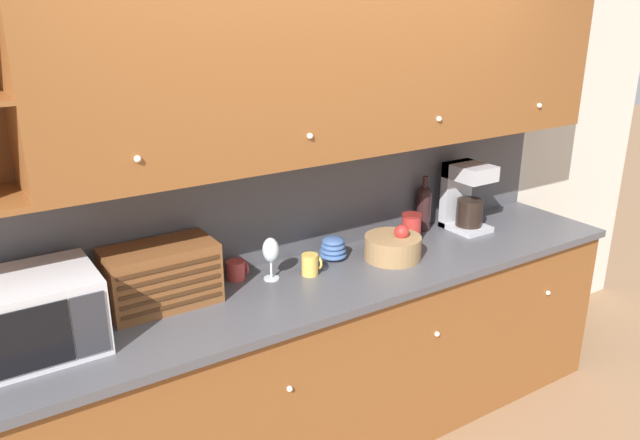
{
  "coord_description": "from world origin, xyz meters",
  "views": [
    {
      "loc": [
        -1.54,
        -2.59,
        2.21
      ],
      "look_at": [
        0.0,
        -0.22,
        1.21
      ],
      "focal_mm": 35.0,
      "sensor_mm": 36.0,
      "label": 1
    }
  ],
  "objects_px": {
    "mug": "(311,264)",
    "coffee_maker": "(465,195)",
    "wine_glass": "(271,251)",
    "microwave": "(23,317)",
    "bowl_stack_on_counter": "(333,249)",
    "storage_canister": "(411,228)",
    "fruit_basket": "(393,247)",
    "bread_box": "(161,276)",
    "mug_blue_second": "(236,270)",
    "wine_bottle": "(424,206)"
  },
  "relations": [
    {
      "from": "fruit_basket",
      "to": "wine_bottle",
      "type": "relative_size",
      "value": 0.91
    },
    {
      "from": "bread_box",
      "to": "wine_glass",
      "type": "height_order",
      "value": "bread_box"
    },
    {
      "from": "bread_box",
      "to": "mug_blue_second",
      "type": "distance_m",
      "value": 0.4
    },
    {
      "from": "mug",
      "to": "storage_canister",
      "type": "xyz_separation_m",
      "value": [
        0.7,
        0.07,
        0.03
      ]
    },
    {
      "from": "wine_glass",
      "to": "bowl_stack_on_counter",
      "type": "xyz_separation_m",
      "value": [
        0.39,
        0.04,
        -0.09
      ]
    },
    {
      "from": "mug_blue_second",
      "to": "bowl_stack_on_counter",
      "type": "distance_m",
      "value": 0.53
    },
    {
      "from": "fruit_basket",
      "to": "wine_bottle",
      "type": "xyz_separation_m",
      "value": [
        0.42,
        0.24,
        0.08
      ]
    },
    {
      "from": "bowl_stack_on_counter",
      "to": "microwave",
      "type": "bearing_deg",
      "value": -175.3
    },
    {
      "from": "bread_box",
      "to": "storage_canister",
      "type": "relative_size",
      "value": 2.98
    },
    {
      "from": "bread_box",
      "to": "fruit_basket",
      "type": "relative_size",
      "value": 1.62
    },
    {
      "from": "storage_canister",
      "to": "coffee_maker",
      "type": "bearing_deg",
      "value": 0.0
    },
    {
      "from": "mug_blue_second",
      "to": "wine_glass",
      "type": "relative_size",
      "value": 0.49
    },
    {
      "from": "bowl_stack_on_counter",
      "to": "storage_canister",
      "type": "distance_m",
      "value": 0.5
    },
    {
      "from": "wine_glass",
      "to": "coffee_maker",
      "type": "xyz_separation_m",
      "value": [
        1.28,
        0.01,
        0.06
      ]
    },
    {
      "from": "bread_box",
      "to": "fruit_basket",
      "type": "xyz_separation_m",
      "value": [
        1.17,
        -0.15,
        -0.07
      ]
    },
    {
      "from": "mug",
      "to": "fruit_basket",
      "type": "xyz_separation_m",
      "value": [
        0.46,
        -0.06,
        0.01
      ]
    },
    {
      "from": "mug",
      "to": "bowl_stack_on_counter",
      "type": "distance_m",
      "value": 0.23
    },
    {
      "from": "wine_glass",
      "to": "wine_bottle",
      "type": "relative_size",
      "value": 0.66
    },
    {
      "from": "microwave",
      "to": "mug",
      "type": "height_order",
      "value": "microwave"
    },
    {
      "from": "bread_box",
      "to": "mug",
      "type": "distance_m",
      "value": 0.72
    },
    {
      "from": "mug",
      "to": "wine_glass",
      "type": "bearing_deg",
      "value": 162.49
    },
    {
      "from": "wine_glass",
      "to": "mug",
      "type": "relative_size",
      "value": 2.0
    },
    {
      "from": "fruit_basket",
      "to": "storage_canister",
      "type": "bearing_deg",
      "value": 29.36
    },
    {
      "from": "mug",
      "to": "coffee_maker",
      "type": "distance_m",
      "value": 1.11
    },
    {
      "from": "wine_glass",
      "to": "bowl_stack_on_counter",
      "type": "relative_size",
      "value": 1.47
    },
    {
      "from": "mug",
      "to": "bread_box",
      "type": "bearing_deg",
      "value": 172.99
    },
    {
      "from": "microwave",
      "to": "fruit_basket",
      "type": "relative_size",
      "value": 1.86
    },
    {
      "from": "storage_canister",
      "to": "wine_bottle",
      "type": "distance_m",
      "value": 0.22
    },
    {
      "from": "wine_glass",
      "to": "mug",
      "type": "xyz_separation_m",
      "value": [
        0.18,
        -0.06,
        -0.09
      ]
    },
    {
      "from": "bread_box",
      "to": "storage_canister",
      "type": "bearing_deg",
      "value": -0.61
    },
    {
      "from": "mug_blue_second",
      "to": "mug",
      "type": "distance_m",
      "value": 0.36
    },
    {
      "from": "mug_blue_second",
      "to": "coffee_maker",
      "type": "xyz_separation_m",
      "value": [
        1.42,
        -0.08,
        0.15
      ]
    },
    {
      "from": "microwave",
      "to": "wine_bottle",
      "type": "xyz_separation_m",
      "value": [
        2.15,
        0.2,
        -0.01
      ]
    },
    {
      "from": "storage_canister",
      "to": "wine_bottle",
      "type": "xyz_separation_m",
      "value": [
        0.18,
        0.11,
        0.06
      ]
    },
    {
      "from": "mug_blue_second",
      "to": "coffee_maker",
      "type": "bearing_deg",
      "value": -3.11
    },
    {
      "from": "microwave",
      "to": "wine_glass",
      "type": "bearing_deg",
      "value": 4.02
    },
    {
      "from": "bread_box",
      "to": "wine_bottle",
      "type": "distance_m",
      "value": 1.59
    },
    {
      "from": "mug",
      "to": "coffee_maker",
      "type": "relative_size",
      "value": 0.27
    },
    {
      "from": "mug",
      "to": "coffee_maker",
      "type": "height_order",
      "value": "coffee_maker"
    },
    {
      "from": "microwave",
      "to": "bowl_stack_on_counter",
      "type": "relative_size",
      "value": 3.82
    },
    {
      "from": "bowl_stack_on_counter",
      "to": "coffee_maker",
      "type": "bearing_deg",
      "value": -1.97
    },
    {
      "from": "microwave",
      "to": "mug_blue_second",
      "type": "xyz_separation_m",
      "value": [
        0.95,
        0.17,
        -0.1
      ]
    },
    {
      "from": "microwave",
      "to": "bowl_stack_on_counter",
      "type": "distance_m",
      "value": 1.48
    },
    {
      "from": "wine_glass",
      "to": "wine_bottle",
      "type": "bearing_deg",
      "value": 6.4
    },
    {
      "from": "mug_blue_second",
      "to": "microwave",
      "type": "bearing_deg",
      "value": -169.98
    },
    {
      "from": "mug",
      "to": "storage_canister",
      "type": "height_order",
      "value": "storage_canister"
    },
    {
      "from": "microwave",
      "to": "mug",
      "type": "distance_m",
      "value": 1.28
    },
    {
      "from": "microwave",
      "to": "fruit_basket",
      "type": "distance_m",
      "value": 1.74
    },
    {
      "from": "mug_blue_second",
      "to": "coffee_maker",
      "type": "distance_m",
      "value": 1.43
    },
    {
      "from": "mug",
      "to": "fruit_basket",
      "type": "relative_size",
      "value": 0.36
    }
  ]
}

